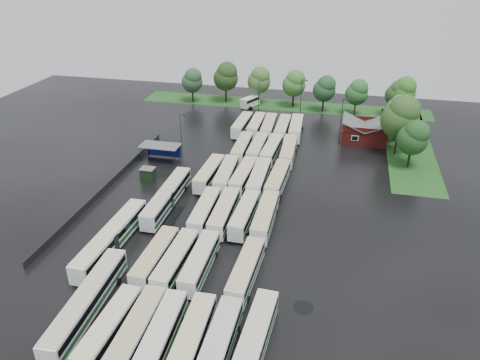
% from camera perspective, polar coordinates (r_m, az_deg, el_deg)
% --- Properties ---
extents(ground, '(160.00, 160.00, 0.00)m').
position_cam_1_polar(ground, '(76.03, -3.54, -5.53)').
color(ground, black).
rests_on(ground, ground).
extents(brick_building, '(10.07, 8.60, 5.39)m').
position_cam_1_polar(brick_building, '(111.19, 14.88, 5.55)').
color(brick_building, maroon).
rests_on(brick_building, ground).
extents(wash_shed, '(8.20, 4.20, 3.58)m').
position_cam_1_polar(wash_shed, '(98.40, -9.63, 3.99)').
color(wash_shed, '#2D2D30').
rests_on(wash_shed, ground).
extents(utility_hut, '(2.70, 2.20, 2.62)m').
position_cam_1_polar(utility_hut, '(90.88, -11.16, 0.69)').
color(utility_hut, black).
rests_on(utility_hut, ground).
extents(grass_strip_north, '(80.00, 10.00, 0.01)m').
position_cam_1_polar(grass_strip_north, '(133.60, 5.22, 9.08)').
color(grass_strip_north, '#1A4916').
rests_on(grass_strip_north, ground).
extents(grass_strip_east, '(10.00, 50.00, 0.01)m').
position_cam_1_polar(grass_strip_east, '(112.76, 19.83, 4.11)').
color(grass_strip_east, '#1A4916').
rests_on(grass_strip_east, ground).
extents(west_fence, '(0.10, 50.00, 1.20)m').
position_cam_1_polar(west_fence, '(90.10, -15.76, -0.62)').
color(west_fence, '#2D2D30').
rests_on(west_fence, ground).
extents(bus_r0c0, '(2.84, 12.08, 3.35)m').
position_cam_1_polar(bus_r0c0, '(57.37, -15.62, -17.04)').
color(bus_r0c0, white).
rests_on(bus_r0c0, ground).
extents(bus_r0c1, '(2.90, 12.38, 3.43)m').
position_cam_1_polar(bus_r0c1, '(56.29, -12.44, -17.55)').
color(bus_r0c1, white).
rests_on(bus_r0c1, ground).
extents(bus_r0c2, '(3.08, 12.23, 3.38)m').
position_cam_1_polar(bus_r0c2, '(55.37, -9.58, -18.18)').
color(bus_r0c2, white).
rests_on(bus_r0c2, ground).
extents(bus_r0c3, '(2.98, 12.38, 3.42)m').
position_cam_1_polar(bus_r0c3, '(54.46, -5.93, -18.80)').
color(bus_r0c3, white).
rests_on(bus_r0c3, ground).
extents(bus_r0c4, '(2.67, 12.35, 3.44)m').
position_cam_1_polar(bus_r0c4, '(53.77, -2.59, -19.39)').
color(bus_r0c4, white).
rests_on(bus_r0c4, ground).
extents(bus_r1c0, '(2.71, 12.02, 3.34)m').
position_cam_1_polar(bus_r1c0, '(66.68, -10.28, -9.27)').
color(bus_r1c0, white).
rests_on(bus_r1c0, ground).
extents(bus_r1c1, '(2.84, 12.27, 3.40)m').
position_cam_1_polar(bus_r1c1, '(65.54, -7.81, -9.74)').
color(bus_r1c1, white).
rests_on(bus_r1c1, ground).
extents(bus_r1c2, '(2.71, 12.04, 3.34)m').
position_cam_1_polar(bus_r1c2, '(64.99, -4.91, -9.96)').
color(bus_r1c2, white).
rests_on(bus_r1c2, ground).
extents(bus_r1c4, '(2.93, 12.19, 3.37)m').
position_cam_1_polar(bus_r1c4, '(63.28, 0.72, -10.99)').
color(bus_r1c4, white).
rests_on(bus_r1c4, ground).
extents(bus_r2c1, '(2.94, 12.16, 3.37)m').
position_cam_1_polar(bus_r2c1, '(76.24, -4.31, -3.82)').
color(bus_r2c1, white).
rests_on(bus_r2c1, ground).
extents(bus_r2c2, '(2.89, 12.41, 3.44)m').
position_cam_1_polar(bus_r2c2, '(75.67, -1.95, -3.98)').
color(bus_r2c2, white).
rests_on(bus_r2c2, ground).
extents(bus_r2c3, '(2.81, 12.07, 3.34)m').
position_cam_1_polar(bus_r2c3, '(75.20, 0.57, -4.22)').
color(bus_r2c3, white).
rests_on(bus_r2c3, ground).
extents(bus_r2c4, '(2.81, 12.53, 3.48)m').
position_cam_1_polar(bus_r2c4, '(74.59, 3.09, -4.48)').
color(bus_r2c4, white).
rests_on(bus_r2c4, ground).
extents(bus_r3c0, '(2.88, 12.20, 3.38)m').
position_cam_1_polar(bus_r3c0, '(88.49, -3.75, 0.81)').
color(bus_r3c0, white).
rests_on(bus_r3c0, ground).
extents(bus_r3c1, '(3.25, 12.52, 3.45)m').
position_cam_1_polar(bus_r3c1, '(87.71, -1.69, 0.64)').
color(bus_r3c1, white).
rests_on(bus_r3c1, ground).
extents(bus_r3c2, '(3.00, 12.12, 3.35)m').
position_cam_1_polar(bus_r3c2, '(87.33, 0.42, 0.49)').
color(bus_r3c2, white).
rests_on(bus_r3c2, ground).
extents(bus_r3c3, '(2.94, 12.58, 3.49)m').
position_cam_1_polar(bus_r3c3, '(86.37, 2.33, 0.20)').
color(bus_r3c3, white).
rests_on(bus_r3c3, ground).
extents(bus_r3c4, '(3.04, 12.50, 3.46)m').
position_cam_1_polar(bus_r3c4, '(86.17, 4.63, 0.05)').
color(bus_r3c4, white).
rests_on(bus_r3c4, ground).
extents(bus_r4c1, '(2.88, 12.13, 3.36)m').
position_cam_1_polar(bus_r4c1, '(99.62, 0.27, 3.96)').
color(bus_r4c1, white).
rests_on(bus_r4c1, ground).
extents(bus_r4c2, '(2.60, 12.04, 3.35)m').
position_cam_1_polar(bus_r4c2, '(99.43, 2.15, 3.89)').
color(bus_r4c2, white).
rests_on(bus_r4c2, ground).
extents(bus_r4c3, '(3.07, 12.33, 3.41)m').
position_cam_1_polar(bus_r4c3, '(98.64, 3.88, 3.67)').
color(bus_r4c3, white).
rests_on(bus_r4c3, ground).
extents(bus_r4c4, '(3.04, 12.48, 3.45)m').
position_cam_1_polar(bus_r4c4, '(98.26, 5.93, 3.50)').
color(bus_r4c4, white).
rests_on(bus_r4c4, ground).
extents(bus_r5c0, '(2.77, 12.03, 3.34)m').
position_cam_1_polar(bus_r5c0, '(112.66, 0.27, 6.74)').
color(bus_r5c0, white).
rests_on(bus_r5c0, ground).
extents(bus_r5c1, '(2.73, 12.06, 3.35)m').
position_cam_1_polar(bus_r5c1, '(112.26, 2.00, 6.65)').
color(bus_r5c1, white).
rests_on(bus_r5c1, ground).
extents(bus_r5c2, '(3.11, 12.22, 3.37)m').
position_cam_1_polar(bus_r5c2, '(111.60, 3.53, 6.50)').
color(bus_r5c2, white).
rests_on(bus_r5c2, ground).
extents(bus_r5c3, '(2.83, 12.29, 3.41)m').
position_cam_1_polar(bus_r5c3, '(110.92, 5.22, 6.32)').
color(bus_r5c3, white).
rests_on(bus_r5c3, ground).
extents(bus_r5c4, '(3.30, 12.72, 3.51)m').
position_cam_1_polar(bus_r5c4, '(110.99, 6.84, 6.28)').
color(bus_r5c4, white).
rests_on(bus_r5c4, ground).
extents(artic_bus_west_a, '(3.36, 18.28, 3.37)m').
position_cam_1_polar(artic_bus_west_a, '(61.52, -18.15, -13.90)').
color(artic_bus_west_a, white).
rests_on(artic_bus_west_a, ground).
extents(artic_bus_west_b, '(2.77, 18.24, 3.38)m').
position_cam_1_polar(artic_bus_west_b, '(81.16, -8.87, -2.03)').
color(artic_bus_west_b, white).
rests_on(artic_bus_west_b, ground).
extents(artic_bus_west_c, '(3.06, 18.89, 3.50)m').
position_cam_1_polar(artic_bus_west_c, '(71.88, -15.40, -6.85)').
color(artic_bus_west_c, white).
rests_on(artic_bus_west_c, ground).
extents(artic_bus_east, '(3.36, 18.52, 3.42)m').
position_cam_1_polar(artic_bus_east, '(52.60, 1.12, -20.70)').
color(artic_bus_east, white).
rests_on(artic_bus_east, ground).
extents(minibus, '(4.68, 6.65, 2.73)m').
position_cam_1_polar(minibus, '(131.16, 1.21, 9.54)').
color(minibus, silver).
rests_on(minibus, ground).
extents(tree_north_0, '(5.92, 5.92, 9.80)m').
position_cam_1_polar(tree_north_0, '(134.70, -5.82, 12.00)').
color(tree_north_0, black).
rests_on(tree_north_0, ground).
extents(tree_north_1, '(6.95, 6.95, 11.51)m').
position_cam_1_polar(tree_north_1, '(134.07, -1.69, 12.54)').
color(tree_north_1, black).
rests_on(tree_north_1, ground).
extents(tree_north_2, '(6.42, 6.42, 10.64)m').
position_cam_1_polar(tree_north_2, '(132.59, 2.39, 12.11)').
color(tree_north_2, black).
rests_on(tree_north_2, ground).
extents(tree_north_3, '(6.33, 6.33, 10.49)m').
position_cam_1_polar(tree_north_3, '(130.46, 6.66, 11.67)').
color(tree_north_3, black).
rests_on(tree_north_3, ground).
extents(tree_north_4, '(6.00, 6.00, 9.94)m').
position_cam_1_polar(tree_north_4, '(127.82, 10.32, 10.93)').
color(tree_north_4, black).
rests_on(tree_north_4, ground).
extents(tree_north_5, '(5.86, 5.86, 9.70)m').
position_cam_1_polar(tree_north_5, '(126.86, 14.11, 10.36)').
color(tree_north_5, '#3D2818').
rests_on(tree_north_5, ground).
extents(tree_north_6, '(6.55, 6.55, 10.85)m').
position_cam_1_polar(tree_north_6, '(128.20, 19.31, 10.18)').
color(tree_north_6, '#302015').
rests_on(tree_north_6, ground).
extents(tree_east_0, '(6.14, 6.14, 10.18)m').
position_cam_1_polar(tree_east_0, '(98.60, 20.44, 4.90)').
color(tree_east_0, black).
rests_on(tree_east_0, ground).
extents(tree_east_1, '(8.00, 8.00, 13.25)m').
position_cam_1_polar(tree_east_1, '(103.52, 19.08, 7.31)').
color(tree_east_1, black).
rests_on(tree_east_1, ground).
extents(tree_east_2, '(6.05, 6.05, 10.02)m').
position_cam_1_polar(tree_east_2, '(111.62, 18.78, 7.60)').
color(tree_east_2, '#362514').
rests_on(tree_east_2, ground).
extents(tree_east_3, '(5.33, 5.33, 8.82)m').
position_cam_1_polar(tree_east_3, '(119.34, 18.72, 8.43)').
color(tree_east_3, black).
rests_on(tree_east_3, ground).
extents(tree_east_4, '(5.92, 5.92, 9.81)m').
position_cam_1_polar(tree_east_4, '(128.38, 18.66, 9.99)').
color(tree_east_4, black).
rests_on(tree_east_4, ground).
extents(lamp_post_ne, '(1.58, 0.31, 10.24)m').
position_cam_1_polar(lamp_post_ne, '(107.58, 12.33, 7.44)').
color(lamp_post_ne, '#2D2D30').
rests_on(lamp_post_ne, ground).
extents(lamp_post_nw, '(1.43, 0.28, 9.31)m').
position_cam_1_polar(lamp_post_nw, '(99.01, -7.16, 5.81)').
color(lamp_post_nw, '#2D2D30').
rests_on(lamp_post_nw, ground).
extents(lamp_post_back_w, '(1.40, 0.27, 9.06)m').
position_cam_1_polar(lamp_post_back_w, '(124.80, 2.36, 10.41)').
color(lamp_post_back_w, '#2D2D30').
rests_on(lamp_post_back_w, ground).
extents(lamp_post_back_e, '(1.60, 0.31, 10.42)m').
position_cam_1_polar(lamp_post_back_e, '(120.99, 7.52, 10.05)').
color(lamp_post_back_e, '#2D2D30').
rests_on(lamp_post_back_e, ground).
extents(puddle_0, '(3.91, 3.91, 0.01)m').
position_cam_1_polar(puddle_0, '(63.43, -10.19, -13.56)').
color(puddle_0, black).
rests_on(puddle_0, ground).
extents(puddle_1, '(4.40, 4.40, 0.01)m').
position_cam_1_polar(puddle_1, '(56.42, -1.03, -19.31)').
color(puddle_1, black).
rests_on(puddle_1, ground).
extents(puddle_2, '(8.09, 8.09, 0.01)m').
position_cam_1_polar(puddle_2, '(78.32, -7.77, -4.69)').
color(puddle_2, black).
rests_on(puddle_2, ground).
extents(puddle_3, '(5.17, 5.17, 0.01)m').
position_cam_1_polar(puddle_3, '(73.26, -0.69, -6.86)').
color(puddle_3, black).
rests_on(puddle_3, ground).
extents(puddle_4, '(2.57, 2.57, 0.01)m').
position_cam_1_polar(puddle_4, '(61.17, 7.72, -15.14)').
color(puddle_4, black).
rests_on(puddle_4, ground).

